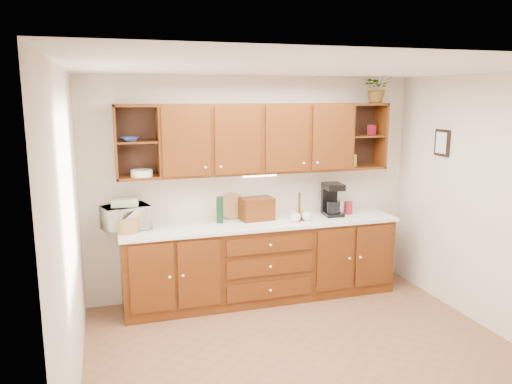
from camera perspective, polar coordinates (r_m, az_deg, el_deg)
floor at (r=4.88m, az=6.08°, el=-18.28°), size 4.00×4.00×0.00m
ceiling at (r=4.26m, az=6.81°, el=13.89°), size 4.00×4.00×0.00m
back_wall at (r=6.00m, az=-0.21°, el=0.62°), size 4.00×0.00×4.00m
left_wall at (r=4.06m, az=-20.60°, el=-5.16°), size 0.00×3.50×3.50m
right_wall at (r=5.49m, az=25.97°, el=-1.48°), size 0.00×3.50×3.50m
base_cabinets at (r=5.94m, az=0.64°, el=-7.98°), size 3.20×0.60×0.90m
countertop at (r=5.79m, az=0.68°, el=-3.61°), size 3.24×0.64×0.04m
upper_cabinets at (r=5.77m, az=0.34°, el=6.15°), size 3.20×0.33×0.80m
undercabinet_light at (r=5.77m, az=0.41°, el=1.92°), size 0.40×0.05×0.02m
framed_picture at (r=6.08m, az=20.51°, el=5.30°), size 0.03×0.24×0.30m
wicker_basket at (r=5.50m, az=-14.57°, el=-3.69°), size 0.30×0.30×0.16m
microwave at (r=5.60m, az=-14.65°, el=-2.86°), size 0.56×0.45×0.27m
towel_stack at (r=5.56m, az=-14.74°, el=-1.10°), size 0.30×0.23×0.08m
wine_bottle at (r=5.72m, az=-4.16°, el=-2.04°), size 0.09×0.09×0.31m
woven_tray at (r=5.94m, az=-2.72°, el=-2.97°), size 0.32×0.09×0.31m
bread_box at (r=5.85m, az=0.09°, el=-1.93°), size 0.40×0.28×0.26m
mug_tree at (r=5.86m, az=4.96°, el=-2.76°), size 0.31×0.30×0.33m
canister_red at (r=6.26m, az=10.50°, el=-1.77°), size 0.13×0.13×0.16m
canister_white at (r=6.27m, az=9.61°, el=-1.66°), size 0.09×0.09×0.17m
canister_yellow at (r=5.92m, az=5.02°, el=-2.52°), size 0.11×0.11×0.12m
coffee_maker at (r=6.14m, az=8.68°, el=-0.88°), size 0.23×0.29×0.40m
bowl_stack at (r=5.48m, az=-14.29°, el=5.86°), size 0.24×0.24×0.04m
plate_stack at (r=5.53m, az=-12.93°, el=2.13°), size 0.29×0.29×0.07m
pantry_box_yellow at (r=6.24m, az=10.95°, el=3.54°), size 0.10×0.08×0.15m
pantry_box_red at (r=6.34m, az=13.08°, el=6.92°), size 0.10×0.10×0.12m
potted_plant at (r=6.30m, az=13.71°, el=11.54°), size 0.41×0.39×0.37m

